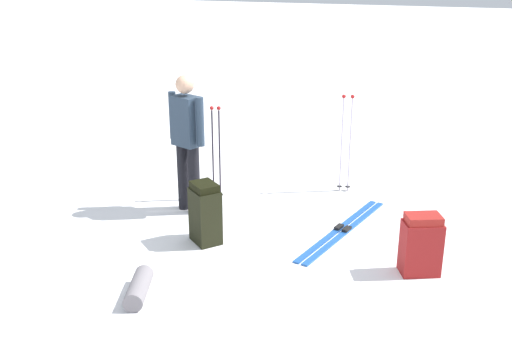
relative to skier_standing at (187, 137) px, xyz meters
name	(u,v)px	position (x,y,z in m)	size (l,w,h in m)	color
ground_plane	(256,225)	(-0.94, 0.09, -0.95)	(80.00, 80.00, 0.00)	white
skier_standing	(187,137)	(0.00, 0.00, 0.00)	(0.55, 0.32, 1.70)	black
ski_pair_near	(343,230)	(-1.92, -0.16, -0.94)	(0.55, 1.98, 0.05)	#1F52A4
backpack_large_dark	(205,213)	(-0.59, 0.70, -0.62)	(0.42, 0.41, 0.69)	black
backpack_bright	(421,245)	(-2.87, 0.50, -0.65)	(0.44, 0.39, 0.62)	maroon
ski_poles_planted_near	(346,139)	(-1.60, -1.41, -0.22)	(0.18, 0.10, 1.32)	#BBB1C5
ski_poles_planted_far	(216,148)	(-0.15, -0.48, -0.26)	(0.15, 0.10, 1.24)	black
sleeping_mat_rolled	(139,288)	(-0.56, 1.96, -0.86)	(0.18, 0.18, 0.55)	slate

